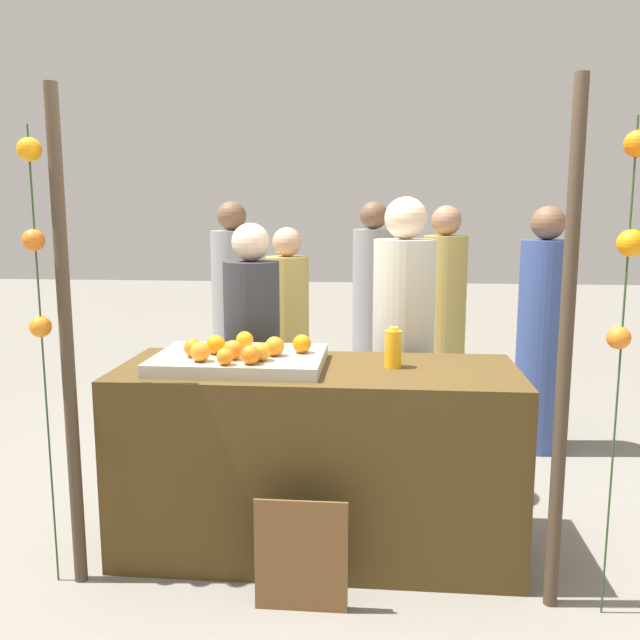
# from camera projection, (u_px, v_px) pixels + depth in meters

# --- Properties ---
(ground_plane) EXTENTS (24.00, 24.00, 0.00)m
(ground_plane) POSITION_uv_depth(u_px,v_px,m) (317.00, 545.00, 3.31)
(ground_plane) COLOR gray
(stall_counter) EXTENTS (1.88, 0.73, 0.90)m
(stall_counter) POSITION_uv_depth(u_px,v_px,m) (317.00, 458.00, 3.23)
(stall_counter) COLOR #4C3819
(stall_counter) RESTS_ON ground_plane
(orange_tray) EXTENTS (0.79, 0.56, 0.06)m
(orange_tray) POSITION_uv_depth(u_px,v_px,m) (240.00, 360.00, 3.17)
(orange_tray) COLOR #B2AD99
(orange_tray) RESTS_ON stall_counter
(orange_0) EXTENTS (0.09, 0.09, 0.09)m
(orange_0) POSITION_uv_depth(u_px,v_px,m) (193.00, 348.00, 3.09)
(orange_0) COLOR orange
(orange_0) RESTS_ON orange_tray
(orange_1) EXTENTS (0.08, 0.08, 0.08)m
(orange_1) POSITION_uv_depth(u_px,v_px,m) (261.00, 352.00, 3.01)
(orange_1) COLOR orange
(orange_1) RESTS_ON orange_tray
(orange_2) EXTENTS (0.07, 0.07, 0.07)m
(orange_2) POSITION_uv_depth(u_px,v_px,m) (225.00, 357.00, 2.94)
(orange_2) COLOR orange
(orange_2) RESTS_ON orange_tray
(orange_3) EXTENTS (0.09, 0.09, 0.09)m
(orange_3) POSITION_uv_depth(u_px,v_px,m) (233.00, 350.00, 3.04)
(orange_3) COLOR orange
(orange_3) RESTS_ON orange_tray
(orange_4) EXTENTS (0.09, 0.09, 0.09)m
(orange_4) POSITION_uv_depth(u_px,v_px,m) (200.00, 352.00, 3.00)
(orange_4) COLOR orange
(orange_4) RESTS_ON orange_tray
(orange_5) EXTENTS (0.09, 0.09, 0.09)m
(orange_5) POSITION_uv_depth(u_px,v_px,m) (216.00, 345.00, 3.16)
(orange_5) COLOR orange
(orange_5) RESTS_ON orange_tray
(orange_6) EXTENTS (0.09, 0.09, 0.09)m
(orange_6) POSITION_uv_depth(u_px,v_px,m) (302.00, 344.00, 3.18)
(orange_6) COLOR orange
(orange_6) RESTS_ON orange_tray
(orange_7) EXTENTS (0.08, 0.08, 0.08)m
(orange_7) POSITION_uv_depth(u_px,v_px,m) (245.00, 340.00, 3.28)
(orange_7) COLOR orange
(orange_7) RESTS_ON orange_tray
(orange_8) EXTENTS (0.09, 0.09, 0.09)m
(orange_8) POSITION_uv_depth(u_px,v_px,m) (251.00, 355.00, 2.95)
(orange_8) COLOR orange
(orange_8) RESTS_ON orange_tray
(orange_9) EXTENTS (0.09, 0.09, 0.09)m
(orange_9) POSITION_uv_depth(u_px,v_px,m) (275.00, 346.00, 3.12)
(orange_9) COLOR orange
(orange_9) RESTS_ON orange_tray
(juice_bottle) EXTENTS (0.08, 0.08, 0.19)m
(juice_bottle) POSITION_uv_depth(u_px,v_px,m) (393.00, 348.00, 3.14)
(juice_bottle) COLOR #F3A817
(juice_bottle) RESTS_ON stall_counter
(chalkboard_sign) EXTENTS (0.38, 0.03, 0.49)m
(chalkboard_sign) POSITION_uv_depth(u_px,v_px,m) (301.00, 557.00, 2.74)
(chalkboard_sign) COLOR brown
(chalkboard_sign) RESTS_ON ground_plane
(vendor_left) EXTENTS (0.31, 0.31, 1.56)m
(vendor_left) POSITION_uv_depth(u_px,v_px,m) (253.00, 371.00, 3.80)
(vendor_left) COLOR #333338
(vendor_left) RESTS_ON ground_plane
(vendor_right) EXTENTS (0.34, 0.34, 1.70)m
(vendor_right) POSITION_uv_depth(u_px,v_px,m) (403.00, 362.00, 3.75)
(vendor_right) COLOR beige
(vendor_right) RESTS_ON ground_plane
(crowd_person_0) EXTENTS (0.33, 0.33, 1.65)m
(crowd_person_0) POSITION_uv_depth(u_px,v_px,m) (542.00, 339.00, 4.52)
(crowd_person_0) COLOR #384C8C
(crowd_person_0) RESTS_ON ground_plane
(crowd_person_1) EXTENTS (0.34, 0.34, 1.69)m
(crowd_person_1) POSITION_uv_depth(u_px,v_px,m) (234.00, 316.00, 5.36)
(crowd_person_1) COLOR #99999E
(crowd_person_1) RESTS_ON ground_plane
(crowd_person_2) EXTENTS (0.33, 0.33, 1.66)m
(crowd_person_2) POSITION_uv_depth(u_px,v_px,m) (443.00, 323.00, 5.14)
(crowd_person_2) COLOR tan
(crowd_person_2) RESTS_ON ground_plane
(crowd_person_3) EXTENTS (0.30, 0.30, 1.51)m
(crowd_person_3) POSITION_uv_depth(u_px,v_px,m) (288.00, 342.00, 4.77)
(crowd_person_3) COLOR tan
(crowd_person_3) RESTS_ON ground_plane
(crowd_person_4) EXTENTS (0.34, 0.34, 1.70)m
(crowd_person_4) POSITION_uv_depth(u_px,v_px,m) (373.00, 310.00, 5.67)
(crowd_person_4) COLOR #99999E
(crowd_person_4) RESTS_ON ground_plane
(canopy_post_left) EXTENTS (0.06, 0.06, 2.13)m
(canopy_post_left) POSITION_uv_depth(u_px,v_px,m) (67.00, 346.00, 2.83)
(canopy_post_left) COLOR #473828
(canopy_post_left) RESTS_ON ground_plane
(canopy_post_right) EXTENTS (0.06, 0.06, 2.13)m
(canopy_post_right) POSITION_uv_depth(u_px,v_px,m) (565.00, 355.00, 2.64)
(canopy_post_right) COLOR #473828
(canopy_post_right) RESTS_ON ground_plane
(garland_strand_left) EXTENTS (0.10, 0.10, 1.97)m
(garland_strand_left) POSITION_uv_depth(u_px,v_px,m) (35.00, 241.00, 2.75)
(garland_strand_left) COLOR #2D4C23
(garland_strand_left) RESTS_ON ground_plane
(garland_strand_right) EXTENTS (0.11, 0.11, 1.97)m
(garland_strand_right) POSITION_uv_depth(u_px,v_px,m) (630.00, 240.00, 2.51)
(garland_strand_right) COLOR #2D4C23
(garland_strand_right) RESTS_ON ground_plane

